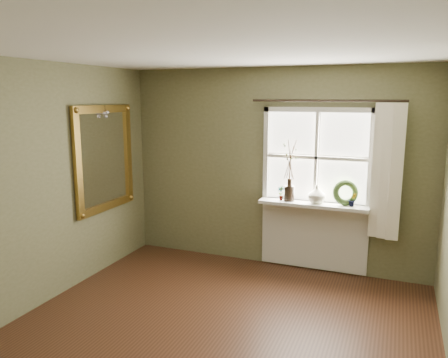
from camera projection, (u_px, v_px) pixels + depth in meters
The scene contains 15 objects.
floor at pixel (203, 350), 3.89m from camera, with size 4.50×4.50×0.00m, color #3B2012.
ceiling at pixel (200, 48), 3.41m from camera, with size 4.50×4.50×0.00m, color silver.
wall_back at pixel (275, 168), 5.75m from camera, with size 4.00×0.10×2.60m, color #636341.
wall_left at pixel (17, 190), 4.40m from camera, with size 0.10×4.50×2.60m, color #636341.
window_frame at pixel (316, 157), 5.45m from camera, with size 1.36×0.06×1.24m.
window_sill at pixel (313, 204), 5.46m from camera, with size 1.36×0.26×0.04m, color silver.
window_apron at pixel (313, 236), 5.64m from camera, with size 1.36×0.04×0.88m, color silver.
dark_jug at pixel (289, 193), 5.55m from camera, with size 0.13×0.13×0.19m, color black.
cream_vase at pixel (317, 194), 5.42m from camera, with size 0.22×0.22×0.23m, color beige.
wreath at pixel (345, 195), 5.33m from camera, with size 0.32×0.32×0.08m, color #324A21.
potted_plant_left at pixel (281, 193), 5.59m from camera, with size 0.10×0.07×0.18m, color #324A21.
potted_plant_right at pixel (353, 200), 5.26m from camera, with size 0.09×0.08×0.17m, color #324A21.
curtain at pixel (387, 172), 5.07m from camera, with size 0.36×0.12×1.59m, color white.
curtain_rod at pixel (326, 101), 5.23m from camera, with size 0.03×0.03×1.84m, color black.
gilt_mirror at pixel (105, 158), 5.54m from camera, with size 0.10×1.12×1.34m.
Camera 1 is at (1.49, -3.22, 2.22)m, focal length 35.00 mm.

